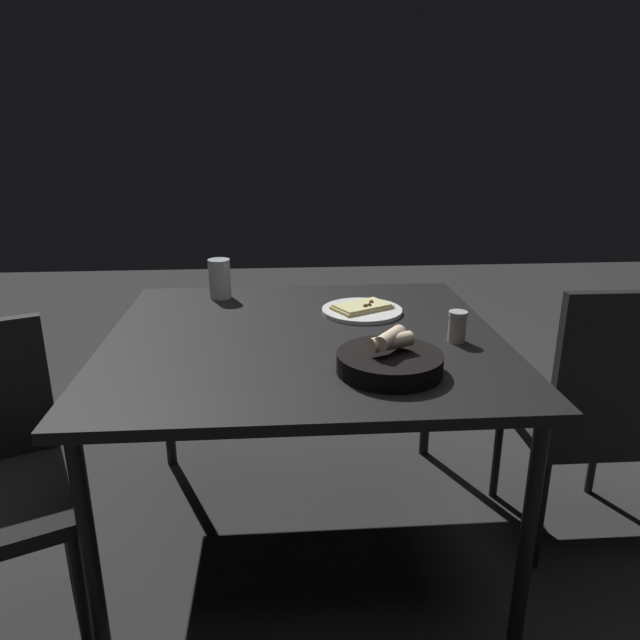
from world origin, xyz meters
name	(u,v)px	position (x,y,z in m)	size (l,w,h in m)	color
ground	(306,536)	(0.00, 0.00, 0.00)	(8.00, 8.00, 0.00)	#2D2D2D
dining_table	(304,350)	(0.00, 0.00, 0.70)	(1.20, 1.14, 0.75)	black
pizza_plate	(362,310)	(-0.21, -0.20, 0.76)	(0.27, 0.27, 0.04)	white
bread_basket	(389,361)	(-0.21, 0.30, 0.78)	(0.28, 0.28, 0.11)	black
beer_glass	(220,281)	(0.29, -0.42, 0.81)	(0.08, 0.08, 0.14)	silver
pepper_shaker	(457,328)	(-0.45, 0.09, 0.79)	(0.06, 0.06, 0.09)	#BFB299
chair_near	(597,407)	(-0.92, 0.09, 0.51)	(0.44, 0.44, 0.92)	#262626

